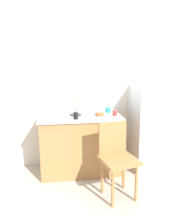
# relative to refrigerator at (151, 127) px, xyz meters

# --- Properties ---
(ground_plane) EXTENTS (8.00, 8.00, 0.00)m
(ground_plane) POSITION_rel_refrigerator_xyz_m (-0.74, -0.65, -0.63)
(ground_plane) COLOR #BCB2A3
(back_wall) EXTENTS (4.80, 0.10, 2.68)m
(back_wall) POSITION_rel_refrigerator_xyz_m (-0.74, 0.35, 0.71)
(back_wall) COLOR silver
(back_wall) RESTS_ON ground_plane
(cabinet_base) EXTENTS (1.12, 0.60, 0.82)m
(cabinet_base) POSITION_rel_refrigerator_xyz_m (-1.09, 0.00, -0.22)
(cabinet_base) COLOR #A87542
(cabinet_base) RESTS_ON ground_plane
(countertop) EXTENTS (1.16, 0.64, 0.04)m
(countertop) POSITION_rel_refrigerator_xyz_m (-1.09, 0.00, 0.21)
(countertop) COLOR #B7B7BC
(countertop) RESTS_ON cabinet_base
(faucet) EXTENTS (0.02, 0.02, 0.29)m
(faucet) POSITION_rel_refrigerator_xyz_m (-1.12, 0.25, 0.37)
(faucet) COLOR #B7B7BC
(faucet) RESTS_ON countertop
(refrigerator) EXTENTS (0.58, 0.61, 1.27)m
(refrigerator) POSITION_rel_refrigerator_xyz_m (0.00, 0.00, 0.00)
(refrigerator) COLOR silver
(refrigerator) RESTS_ON ground_plane
(chair) EXTENTS (0.48, 0.48, 0.89)m
(chair) POSITION_rel_refrigerator_xyz_m (-0.71, -0.69, -0.13)
(chair) COLOR #A87542
(chair) RESTS_ON ground_plane
(dish_tray) EXTENTS (0.28, 0.20, 0.05)m
(dish_tray) POSITION_rel_refrigerator_xyz_m (-1.43, 0.01, 0.25)
(dish_tray) COLOR white
(dish_tray) RESTS_ON countertop
(terracotta_bowl) EXTENTS (0.12, 0.12, 0.04)m
(terracotta_bowl) POSITION_rel_refrigerator_xyz_m (-0.82, -0.06, 0.25)
(terracotta_bowl) COLOR #B25B33
(terracotta_bowl) RESTS_ON countertop
(hotplate) EXTENTS (0.17, 0.17, 0.02)m
(hotplate) POSITION_rel_refrigerator_xyz_m (-1.15, 0.02, 0.24)
(hotplate) COLOR #2D2D2D
(hotplate) RESTS_ON countertop
(cup_teal) EXTENTS (0.08, 0.08, 0.08)m
(cup_teal) POSITION_rel_refrigerator_xyz_m (-0.65, 0.14, 0.27)
(cup_teal) COLOR teal
(cup_teal) RESTS_ON countertop
(cup_black) EXTENTS (0.06, 0.06, 0.09)m
(cup_black) POSITION_rel_refrigerator_xyz_m (-1.16, -0.22, 0.27)
(cup_black) COLOR black
(cup_black) RESTS_ON countertop
(cup_red) EXTENTS (0.07, 0.07, 0.07)m
(cup_red) POSITION_rel_refrigerator_xyz_m (-0.60, -0.09, 0.26)
(cup_red) COLOR red
(cup_red) RESTS_ON countertop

